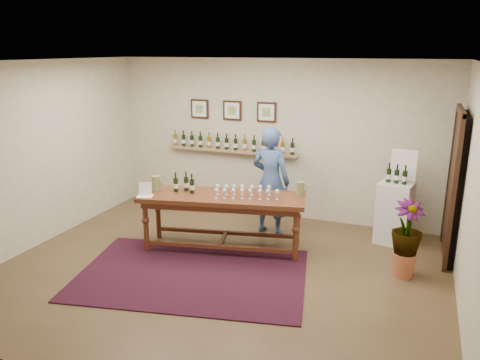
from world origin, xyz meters
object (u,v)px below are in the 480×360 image
(tasting_table, at_px, (222,203))
(display_pedestal, at_px, (394,213))
(person, at_px, (271,181))
(potted_plant, at_px, (406,239))

(tasting_table, relative_size, display_pedestal, 2.62)
(tasting_table, height_order, person, person)
(display_pedestal, distance_m, potted_plant, 1.19)
(potted_plant, bearing_deg, tasting_table, -178.49)
(tasting_table, distance_m, display_pedestal, 2.70)
(tasting_table, relative_size, potted_plant, 2.78)
(tasting_table, xyz_separation_m, potted_plant, (2.61, 0.07, -0.20))
(tasting_table, distance_m, person, 1.03)
(potted_plant, bearing_deg, display_pedestal, 100.64)
(display_pedestal, xyz_separation_m, person, (-1.92, -0.33, 0.40))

